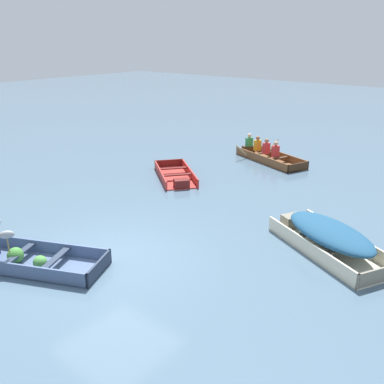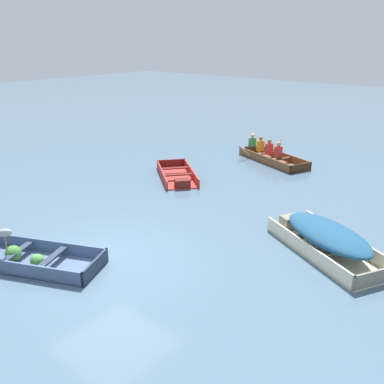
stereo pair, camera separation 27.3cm
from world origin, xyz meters
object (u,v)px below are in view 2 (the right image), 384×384
at_px(dinghy_slate_blue_foreground, 28,259).
at_px(rowboat_wooden_brown_with_crew, 269,155).
at_px(skiff_red_near_moored, 177,176).
at_px(skiff_cream_mid_moored, 327,237).
at_px(heron_on_dinghy, 3,232).

relative_size(dinghy_slate_blue_foreground, rowboat_wooden_brown_with_crew, 0.94).
bearing_deg(skiff_red_near_moored, dinghy_slate_blue_foreground, -76.69).
xyz_separation_m(skiff_red_near_moored, skiff_cream_mid_moored, (6.43, -1.84, 0.29)).
height_order(dinghy_slate_blue_foreground, rowboat_wooden_brown_with_crew, rowboat_wooden_brown_with_crew).
bearing_deg(rowboat_wooden_brown_with_crew, skiff_cream_mid_moored, -49.69).
relative_size(skiff_red_near_moored, heron_on_dinghy, 3.35).
bearing_deg(skiff_red_near_moored, heron_on_dinghy, -78.87).
distance_m(dinghy_slate_blue_foreground, heron_on_dinghy, 0.85).
distance_m(skiff_red_near_moored, heron_on_dinghy, 7.27).
distance_m(dinghy_slate_blue_foreground, rowboat_wooden_brown_with_crew, 10.96).
xyz_separation_m(skiff_cream_mid_moored, rowboat_wooden_brown_with_crew, (-5.16, 6.08, -0.17)).
bearing_deg(heron_on_dinghy, skiff_cream_mid_moored, 46.22).
bearing_deg(skiff_red_near_moored, rowboat_wooden_brown_with_crew, 73.35).
bearing_deg(dinghy_slate_blue_foreground, skiff_cream_mid_moored, 45.26).
xyz_separation_m(rowboat_wooden_brown_with_crew, heron_on_dinghy, (0.13, -11.33, 0.65)).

